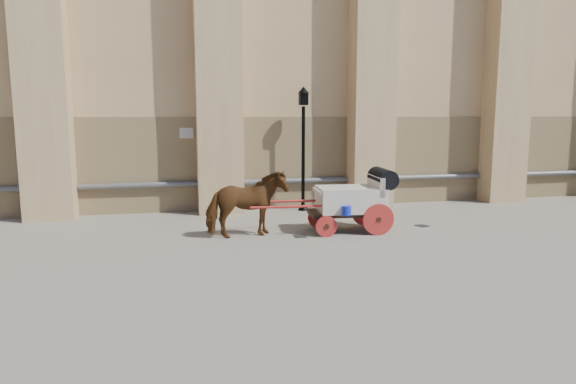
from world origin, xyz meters
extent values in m
plane|color=gray|center=(0.00, 0.00, 0.00)|extent=(90.00, 90.00, 0.00)
cube|color=olive|center=(2.00, 4.15, 1.50)|extent=(44.00, 0.35, 3.00)
cylinder|color=#59595B|center=(2.00, 3.88, 0.90)|extent=(42.00, 0.18, 0.18)
cube|color=beige|center=(-2.00, 3.97, 2.50)|extent=(0.42, 0.04, 0.32)
imported|color=#603614|center=(-0.67, 0.12, 0.84)|extent=(2.11, 1.20, 1.68)
cube|color=black|center=(2.03, 0.21, 0.50)|extent=(2.07, 1.07, 0.11)
cube|color=beige|center=(2.12, 0.20, 0.86)|extent=(1.81, 1.27, 0.64)
cube|color=beige|center=(2.80, 0.15, 1.23)|extent=(0.23, 1.14, 0.50)
cube|color=beige|center=(1.35, 0.26, 1.09)|extent=(0.40, 1.02, 0.09)
cylinder|color=black|center=(2.98, 0.13, 1.41)|extent=(0.60, 1.17, 0.51)
cylinder|color=red|center=(2.67, -0.41, 0.41)|extent=(0.82, 0.12, 0.82)
cylinder|color=red|center=(2.76, 0.72, 0.41)|extent=(0.82, 0.12, 0.82)
cylinder|color=red|center=(1.31, -0.30, 0.27)|extent=(0.55, 0.10, 0.55)
cylinder|color=red|center=(1.40, 0.83, 0.27)|extent=(0.55, 0.10, 0.55)
cylinder|color=red|center=(0.50, -0.08, 0.77)|extent=(2.18, 0.24, 0.06)
cylinder|color=red|center=(0.57, 0.74, 0.77)|extent=(2.18, 0.24, 0.06)
cylinder|color=#1627C1|center=(1.80, -0.41, 0.68)|extent=(0.24, 0.24, 0.24)
cylinder|color=black|center=(1.63, 3.37, 1.66)|extent=(0.11, 0.11, 3.33)
cone|color=black|center=(1.63, 3.37, 0.17)|extent=(0.33, 0.33, 0.33)
cube|color=black|center=(1.63, 3.37, 3.56)|extent=(0.26, 0.26, 0.39)
cone|color=black|center=(1.63, 3.37, 3.84)|extent=(0.37, 0.37, 0.22)
cube|color=black|center=(0.67, -0.10, 0.01)|extent=(0.34, 0.34, 0.01)
cube|color=black|center=(4.29, 0.35, 0.01)|extent=(0.40, 0.40, 0.01)
camera|label=1|loc=(-2.41, -12.48, 3.09)|focal=32.00mm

